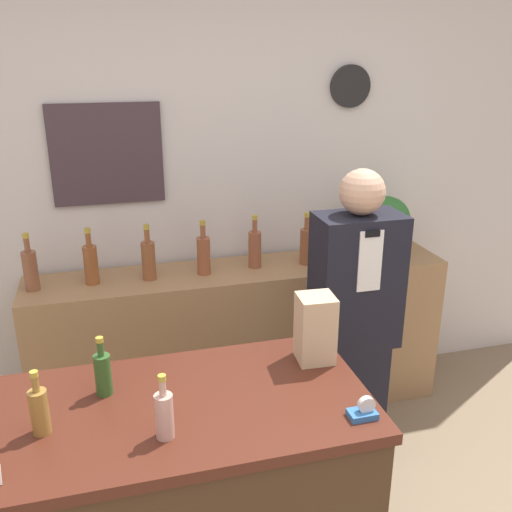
{
  "coord_description": "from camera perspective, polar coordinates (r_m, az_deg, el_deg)",
  "views": [
    {
      "loc": [
        -0.47,
        -1.2,
        2.09
      ],
      "look_at": [
        0.14,
        1.07,
        1.23
      ],
      "focal_mm": 40.0,
      "sensor_mm": 36.0,
      "label": 1
    }
  ],
  "objects": [
    {
      "name": "potted_plant",
      "position": [
        3.5,
        12.86,
        3.17
      ],
      "size": [
        0.29,
        0.29,
        0.35
      ],
      "color": "#B27047",
      "rests_on": "back_shelf"
    },
    {
      "name": "tape_dispenser",
      "position": [
        1.91,
        10.72,
        -14.98
      ],
      "size": [
        0.09,
        0.06,
        0.07
      ],
      "color": "#2D66A8",
      "rests_on": "display_counter"
    },
    {
      "name": "paper_bag",
      "position": [
        2.15,
        5.95,
        -7.21
      ],
      "size": [
        0.14,
        0.14,
        0.26
      ],
      "color": "tan",
      "rests_on": "display_counter"
    },
    {
      "name": "back_shelf",
      "position": [
        3.42,
        -1.4,
        -8.44
      ],
      "size": [
        2.38,
        0.43,
        0.91
      ],
      "color": "#9E754C",
      "rests_on": "ground_plane"
    },
    {
      "name": "shelf_bottle_6",
      "position": [
        3.41,
        9.68,
        1.61
      ],
      "size": [
        0.07,
        0.07,
        0.31
      ],
      "color": "brown",
      "rests_on": "back_shelf"
    },
    {
      "name": "shelf_bottle_1",
      "position": [
        3.11,
        -16.19,
        -0.69
      ],
      "size": [
        0.07,
        0.07,
        0.31
      ],
      "color": "brown",
      "rests_on": "back_shelf"
    },
    {
      "name": "shelf_bottle_0",
      "position": [
        3.13,
        -21.64,
        -1.22
      ],
      "size": [
        0.07,
        0.07,
        0.31
      ],
      "color": "brown",
      "rests_on": "back_shelf"
    },
    {
      "name": "shelf_bottle_3",
      "position": [
        3.13,
        -5.27,
        0.19
      ],
      "size": [
        0.07,
        0.07,
        0.31
      ],
      "color": "brown",
      "rests_on": "back_shelf"
    },
    {
      "name": "counter_bottle_2",
      "position": [
        2.03,
        -15.06,
        -11.21
      ],
      "size": [
        0.06,
        0.06,
        0.21
      ],
      "color": "#2F5725",
      "rests_on": "display_counter"
    },
    {
      "name": "counter_bottle_1",
      "position": [
        1.9,
        -20.85,
        -14.19
      ],
      "size": [
        0.06,
        0.06,
        0.21
      ],
      "color": "olive",
      "rests_on": "display_counter"
    },
    {
      "name": "shelf_bottle_4",
      "position": [
        3.22,
        -0.12,
        0.82
      ],
      "size": [
        0.07,
        0.07,
        0.31
      ],
      "color": "brown",
      "rests_on": "back_shelf"
    },
    {
      "name": "counter_bottle_3",
      "position": [
        1.79,
        -9.16,
        -15.34
      ],
      "size": [
        0.06,
        0.06,
        0.21
      ],
      "color": "tan",
      "rests_on": "display_counter"
    },
    {
      "name": "back_wall",
      "position": [
        3.31,
        -6.67,
        7.09
      ],
      "size": [
        5.2,
        0.09,
        2.7
      ],
      "color": "silver",
      "rests_on": "ground_plane"
    },
    {
      "name": "shelf_bottle_5",
      "position": [
        3.28,
        5.04,
        1.11
      ],
      "size": [
        0.07,
        0.07,
        0.31
      ],
      "color": "brown",
      "rests_on": "back_shelf"
    },
    {
      "name": "shopkeeper",
      "position": [
        2.83,
        9.68,
        -7.44
      ],
      "size": [
        0.4,
        0.25,
        1.59
      ],
      "color": "black",
      "rests_on": "ground_plane"
    },
    {
      "name": "shelf_bottle_2",
      "position": [
        3.1,
        -10.7,
        -0.3
      ],
      "size": [
        0.07,
        0.07,
        0.31
      ],
      "color": "brown",
      "rests_on": "back_shelf"
    }
  ]
}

